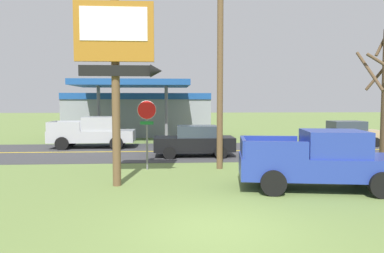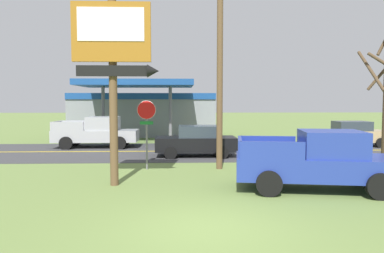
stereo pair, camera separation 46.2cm
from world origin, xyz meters
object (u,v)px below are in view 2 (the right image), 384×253
Objects in this scene: pickup_silver_on_road at (97,132)px; utility_pole at (220,60)px; gas_station at (144,113)px; stop_sign at (147,122)px; pickup_blue_parked_on_lawn at (319,161)px; motel_sign at (114,55)px; car_black_near_lane at (196,141)px; car_tan_mid_lane at (353,134)px.

utility_pole is at bearing -47.60° from pickup_silver_on_road.
gas_station is at bearing 76.26° from pickup_silver_on_road.
utility_pole reaches higher than stop_sign.
pickup_silver_on_road is (-9.71, 11.50, 0.00)m from pickup_blue_parked_on_lawn.
motel_sign is 0.54× the size of gas_station.
pickup_silver_on_road is at bearing 130.19° from pickup_blue_parked_on_lawn.
stop_sign reaches higher than pickup_blue_parked_on_lawn.
stop_sign is 0.70× the size of car_black_near_lane.
gas_station reaches higher than car_black_near_lane.
pickup_blue_parked_on_lawn reaches higher than car_black_near_lane.
car_black_near_lane is (-3.64, 7.50, -0.13)m from pickup_blue_parked_on_lawn.
pickup_blue_parked_on_lawn is at bearing -120.49° from car_tan_mid_lane.
gas_station is at bearing 92.43° from motel_sign.
car_tan_mid_lane is (12.71, 7.59, -1.20)m from stop_sign.
car_black_near_lane is (-0.82, 3.56, -3.86)m from utility_pole.
pickup_blue_parked_on_lawn is 1.30× the size of car_tan_mid_lane.
motel_sign is 0.74× the size of utility_pole.
gas_station is at bearing 95.68° from stop_sign.
pickup_silver_on_road is 1.24× the size of car_black_near_lane.
car_black_near_lane is at bearing 64.94° from motel_sign.
utility_pole is 1.62× the size of pickup_blue_parked_on_lawn.
stop_sign reaches higher than car_black_near_lane.
pickup_silver_on_road is at bearing 105.60° from motel_sign.
car_black_near_lane is at bearing 103.05° from utility_pole.
utility_pole is at bearing 0.71° from stop_sign.
car_tan_mid_lane is at bearing 38.22° from motel_sign.
motel_sign is 1.55× the size of car_black_near_lane.
car_black_near_lane is (6.08, -4.00, -0.13)m from pickup_silver_on_road.
gas_station reaches higher than stop_sign.
stop_sign is 0.33× the size of utility_pole.
stop_sign is at bearing -63.56° from pickup_silver_on_road.
utility_pole reaches higher than car_tan_mid_lane.
gas_station is (-4.75, 16.34, -2.75)m from utility_pole.
motel_sign is at bearing -74.40° from pickup_silver_on_road.
utility_pole is at bearing 125.52° from pickup_blue_parked_on_lawn.
utility_pole is 17.23m from gas_station.
pickup_blue_parked_on_lawn is at bearing -49.81° from pickup_silver_on_road.
car_black_near_lane is (2.30, 3.59, -1.20)m from stop_sign.
pickup_blue_parked_on_lawn is 15.05m from pickup_silver_on_road.
utility_pole is 1.69× the size of pickup_silver_on_road.
gas_station is at bearing 148.51° from car_tan_mid_lane.
motel_sign is 2.21× the size of stop_sign.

